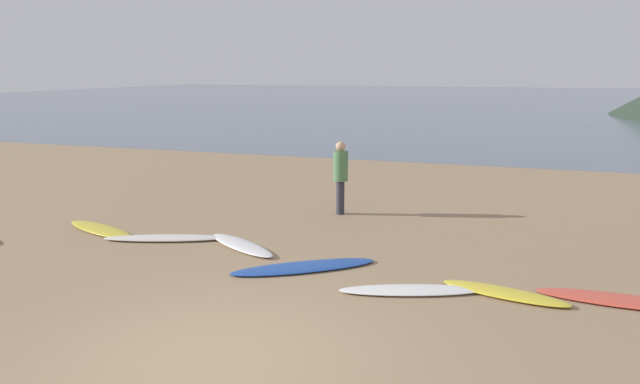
% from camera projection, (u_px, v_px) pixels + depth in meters
% --- Properties ---
extents(ground_plane, '(120.00, 120.00, 0.20)m').
position_uv_depth(ground_plane, '(386.00, 196.00, 16.00)').
color(ground_plane, '#997C5B').
rests_on(ground_plane, ground).
extents(ocean_water, '(140.00, 100.00, 0.01)m').
position_uv_depth(ocean_water, '(482.00, 99.00, 67.56)').
color(ocean_water, slate).
rests_on(ocean_water, ground).
extents(surfboard_1, '(2.25, 1.27, 0.08)m').
position_uv_depth(surfboard_1, '(101.00, 229.00, 12.13)').
color(surfboard_1, yellow).
rests_on(surfboard_1, ground).
extents(surfboard_2, '(2.48, 1.24, 0.09)m').
position_uv_depth(surfboard_2, '(165.00, 238.00, 11.50)').
color(surfboard_2, silver).
rests_on(surfboard_2, ground).
extents(surfboard_3, '(1.94, 1.43, 0.10)m').
position_uv_depth(surfboard_3, '(241.00, 245.00, 11.03)').
color(surfboard_3, white).
rests_on(surfboard_3, ground).
extents(surfboard_4, '(2.46, 1.95, 0.07)m').
position_uv_depth(surfboard_4, '(304.00, 267.00, 9.85)').
color(surfboard_4, '#1E479E').
rests_on(surfboard_4, ground).
extents(surfboard_5, '(2.27, 1.16, 0.07)m').
position_uv_depth(surfboard_5, '(411.00, 290.00, 8.80)').
color(surfboard_5, white).
rests_on(surfboard_5, ground).
extents(surfboard_6, '(1.98, 0.91, 0.09)m').
position_uv_depth(surfboard_6, '(505.00, 293.00, 8.67)').
color(surfboard_6, yellow).
rests_on(surfboard_6, ground).
extents(surfboard_7, '(2.45, 0.65, 0.07)m').
position_uv_depth(surfboard_7, '(623.00, 301.00, 8.41)').
color(surfboard_7, '#D84C38').
rests_on(surfboard_7, ground).
extents(person_0, '(0.35, 0.35, 1.74)m').
position_uv_depth(person_0, '(341.00, 172.00, 13.39)').
color(person_0, '#2D2D38').
rests_on(person_0, ground).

